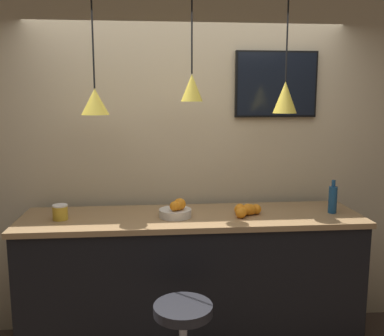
{
  "coord_description": "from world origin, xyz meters",
  "views": [
    {
      "loc": [
        -0.28,
        -2.31,
        1.92
      ],
      "look_at": [
        0.0,
        0.72,
        1.42
      ],
      "focal_mm": 40.0,
      "sensor_mm": 36.0,
      "label": 1
    }
  ],
  "objects_px": {
    "fruit_bowl": "(176,210)",
    "mounted_tv": "(276,84)",
    "juice_bottle": "(333,199)",
    "spread_jar": "(60,212)"
  },
  "relations": [
    {
      "from": "fruit_bowl",
      "to": "juice_bottle",
      "type": "relative_size",
      "value": 0.94
    },
    {
      "from": "fruit_bowl",
      "to": "juice_bottle",
      "type": "height_order",
      "value": "juice_bottle"
    },
    {
      "from": "spread_jar",
      "to": "juice_bottle",
      "type": "bearing_deg",
      "value": 0.0
    },
    {
      "from": "fruit_bowl",
      "to": "mounted_tv",
      "type": "bearing_deg",
      "value": 27.2
    },
    {
      "from": "fruit_bowl",
      "to": "mounted_tv",
      "type": "xyz_separation_m",
      "value": [
        0.83,
        0.43,
        0.91
      ]
    },
    {
      "from": "juice_bottle",
      "to": "mounted_tv",
      "type": "relative_size",
      "value": 0.38
    },
    {
      "from": "fruit_bowl",
      "to": "mounted_tv",
      "type": "height_order",
      "value": "mounted_tv"
    },
    {
      "from": "fruit_bowl",
      "to": "spread_jar",
      "type": "height_order",
      "value": "fruit_bowl"
    },
    {
      "from": "juice_bottle",
      "to": "spread_jar",
      "type": "bearing_deg",
      "value": 180.0
    },
    {
      "from": "spread_jar",
      "to": "fruit_bowl",
      "type": "bearing_deg",
      "value": -0.44
    }
  ]
}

